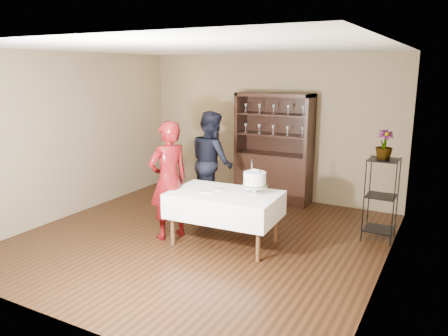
{
  "coord_description": "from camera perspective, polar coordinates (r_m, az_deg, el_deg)",
  "views": [
    {
      "loc": [
        3.15,
        -5.13,
        2.43
      ],
      "look_at": [
        0.32,
        0.1,
        1.07
      ],
      "focal_mm": 35.0,
      "sensor_mm": 36.0,
      "label": 1
    }
  ],
  "objects": [
    {
      "name": "cake",
      "position": [
        5.99,
        4.04,
        -1.56
      ],
      "size": [
        0.38,
        0.38,
        0.47
      ],
      "rotation": [
        0.0,
        0.0,
        -0.3
      ],
      "color": "white",
      "rests_on": "cake_table"
    },
    {
      "name": "man",
      "position": [
        7.47,
        -1.6,
        0.83
      ],
      "size": [
        1.07,
        1.05,
        1.74
      ],
      "primitive_type": "imported",
      "rotation": [
        0.0,
        0.0,
        2.46
      ],
      "color": "black",
      "rests_on": "floor"
    },
    {
      "name": "woman",
      "position": [
        6.31,
        -7.24,
        -1.61
      ],
      "size": [
        0.64,
        0.74,
        1.72
      ],
      "primitive_type": "imported",
      "rotation": [
        0.0,
        0.0,
        -2.0
      ],
      "color": "#3B0705",
      "rests_on": "floor"
    },
    {
      "name": "plate_far",
      "position": [
        6.21,
        -0.71,
        -2.75
      ],
      "size": [
        0.18,
        0.18,
        0.01
      ],
      "primitive_type": "cylinder",
      "rotation": [
        0.0,
        0.0,
        0.04
      ],
      "color": "white",
      "rests_on": "cake_table"
    },
    {
      "name": "plant_etagere",
      "position": [
        6.64,
        19.84,
        -3.46
      ],
      "size": [
        0.42,
        0.42,
        1.2
      ],
      "color": "black",
      "rests_on": "floor"
    },
    {
      "name": "wall_left",
      "position": [
        7.71,
        -19.19,
        4.11
      ],
      "size": [
        0.02,
        5.0,
        2.7
      ],
      "primitive_type": "cube",
      "color": "#74664A",
      "rests_on": "floor"
    },
    {
      "name": "back_wall",
      "position": [
        8.33,
        5.96,
        5.36
      ],
      "size": [
        5.0,
        0.02,
        2.7
      ],
      "primitive_type": "cube",
      "color": "#74664A",
      "rests_on": "floor"
    },
    {
      "name": "cake_table",
      "position": [
        6.1,
        0.08,
        -4.83
      ],
      "size": [
        1.55,
        1.0,
        0.75
      ],
      "rotation": [
        0.0,
        0.0,
        0.05
      ],
      "color": "white",
      "rests_on": "floor"
    },
    {
      "name": "floor",
      "position": [
        6.49,
        -2.94,
        -9.11
      ],
      "size": [
        5.0,
        5.0,
        0.0
      ],
      "primitive_type": "plane",
      "color": "black",
      "rests_on": "ground"
    },
    {
      "name": "plate_near",
      "position": [
        6.12,
        -2.29,
        -3.0
      ],
      "size": [
        0.28,
        0.28,
        0.01
      ],
      "primitive_type": "cylinder",
      "rotation": [
        0.0,
        0.0,
        -0.42
      ],
      "color": "white",
      "rests_on": "cake_table"
    },
    {
      "name": "china_hutch",
      "position": [
        8.15,
        6.47,
        0.28
      ],
      "size": [
        1.4,
        0.48,
        2.0
      ],
      "color": "black",
      "rests_on": "floor"
    },
    {
      "name": "potted_plant",
      "position": [
        6.46,
        20.22,
        2.86
      ],
      "size": [
        0.31,
        0.31,
        0.41
      ],
      "primitive_type": "imported",
      "rotation": [
        0.0,
        0.0,
        0.43
      ],
      "color": "#3C622E",
      "rests_on": "plant_etagere"
    },
    {
      "name": "wall_right",
      "position": [
        5.29,
        20.73,
        0.24
      ],
      "size": [
        0.02,
        5.0,
        2.7
      ],
      "primitive_type": "cube",
      "color": "#74664A",
      "rests_on": "floor"
    },
    {
      "name": "ceiling",
      "position": [
        6.03,
        -3.24,
        15.43
      ],
      "size": [
        5.0,
        5.0,
        0.0
      ],
      "primitive_type": "plane",
      "rotation": [
        3.14,
        0.0,
        0.0
      ],
      "color": "white",
      "rests_on": "back_wall"
    }
  ]
}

